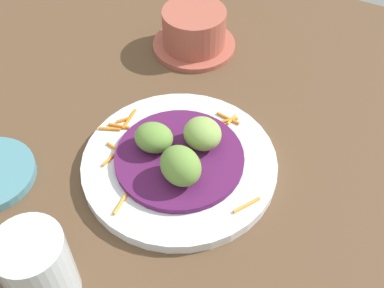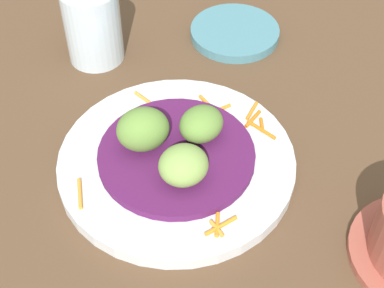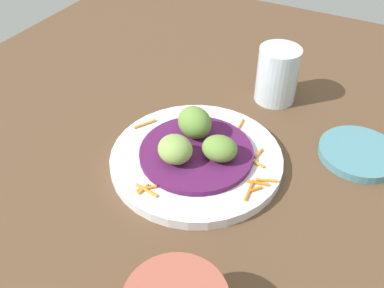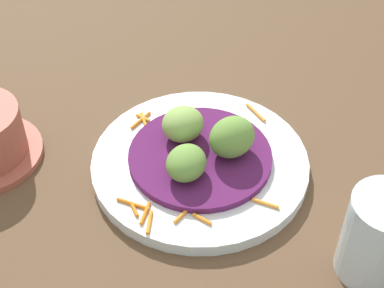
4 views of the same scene
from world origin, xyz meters
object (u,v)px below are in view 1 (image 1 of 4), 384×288
(guac_scoop_center, at_px, (181,166))
(guac_scoop_right, at_px, (202,134))
(water_glass, at_px, (38,269))
(terracotta_bowl, at_px, (194,31))
(guac_scoop_left, at_px, (154,137))
(main_plate, at_px, (179,164))

(guac_scoop_center, relative_size, guac_scoop_right, 1.10)
(water_glass, bearing_deg, terracotta_bowl, 97.06)
(guac_scoop_left, bearing_deg, terracotta_bowl, 105.26)
(main_plate, bearing_deg, water_glass, -101.89)
(guac_scoop_left, relative_size, terracotta_bowl, 0.37)
(terracotta_bowl, bearing_deg, guac_scoop_right, -60.21)
(guac_scoop_left, relative_size, guac_scoop_right, 1.00)
(guac_scoop_left, bearing_deg, main_plate, 1.75)
(guac_scoop_right, distance_m, terracotta_bowl, 0.23)
(main_plate, distance_m, guac_scoop_left, 0.05)
(guac_scoop_left, height_order, water_glass, water_glass)
(guac_scoop_center, distance_m, water_glass, 0.19)
(main_plate, relative_size, guac_scoop_left, 5.03)
(guac_scoop_center, bearing_deg, water_glass, -109.20)
(guac_scoop_center, relative_size, terracotta_bowl, 0.40)
(main_plate, bearing_deg, terracotta_bowl, 113.02)
(terracotta_bowl, bearing_deg, guac_scoop_center, -65.92)
(guac_scoop_right, relative_size, terracotta_bowl, 0.37)
(main_plate, bearing_deg, guac_scoop_center, -58.25)
(water_glass, bearing_deg, main_plate, 78.11)
(main_plate, distance_m, guac_scoop_center, 0.05)
(guac_scoop_left, xyz_separation_m, terracotta_bowl, (-0.06, 0.23, -0.01))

